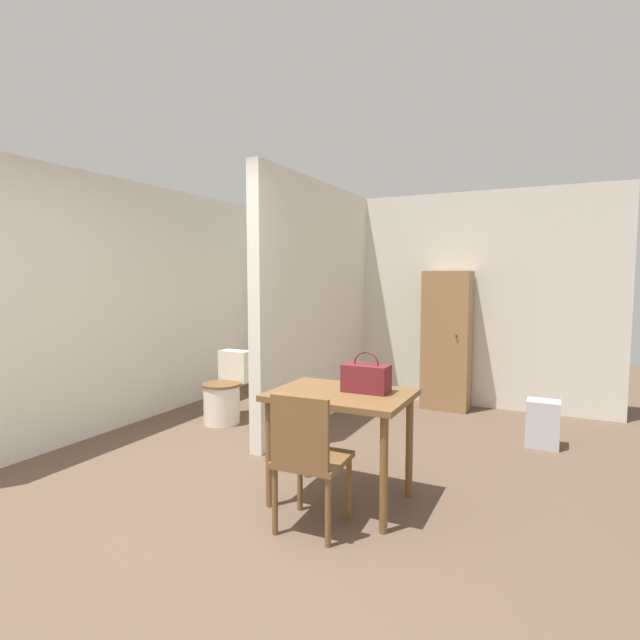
% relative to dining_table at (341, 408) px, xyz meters
% --- Properties ---
extents(ground_plane, '(16.00, 16.00, 0.00)m').
position_rel_dining_table_xyz_m(ground_plane, '(-0.60, -0.94, -0.65)').
color(ground_plane, brown).
extents(wall_back, '(5.14, 0.12, 2.50)m').
position_rel_dining_table_xyz_m(wall_back, '(-0.60, 3.03, 0.60)').
color(wall_back, silver).
rests_on(wall_back, ground_plane).
extents(wall_left, '(0.12, 4.91, 2.50)m').
position_rel_dining_table_xyz_m(wall_left, '(-2.74, 1.02, 0.60)').
color(wall_left, silver).
rests_on(wall_left, ground_plane).
extents(partition_wall, '(0.12, 2.48, 2.50)m').
position_rel_dining_table_xyz_m(partition_wall, '(-1.01, 1.73, 0.60)').
color(partition_wall, silver).
rests_on(partition_wall, ground_plane).
extents(dining_table, '(0.91, 0.67, 0.76)m').
position_rel_dining_table_xyz_m(dining_table, '(0.00, 0.00, 0.00)').
color(dining_table, brown).
rests_on(dining_table, ground_plane).
extents(wooden_chair, '(0.42, 0.42, 0.85)m').
position_rel_dining_table_xyz_m(wooden_chair, '(-0.01, -0.46, -0.18)').
color(wooden_chair, brown).
rests_on(wooden_chair, ground_plane).
extents(toilet, '(0.40, 0.55, 0.73)m').
position_rel_dining_table_xyz_m(toilet, '(-1.84, 1.19, -0.35)').
color(toilet, silver).
rests_on(toilet, ground_plane).
extents(handbag, '(0.31, 0.16, 0.27)m').
position_rel_dining_table_xyz_m(handbag, '(0.15, 0.08, 0.20)').
color(handbag, maroon).
rests_on(handbag, dining_table).
extents(wooden_cabinet, '(0.52, 0.40, 1.59)m').
position_rel_dining_table_xyz_m(wooden_cabinet, '(0.13, 2.76, 0.14)').
color(wooden_cabinet, '#997047').
rests_on(wooden_cabinet, ground_plane).
extents(space_heater, '(0.28, 0.22, 0.42)m').
position_rel_dining_table_xyz_m(space_heater, '(1.20, 1.80, -0.44)').
color(space_heater, '#BCBCC1').
rests_on(space_heater, ground_plane).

